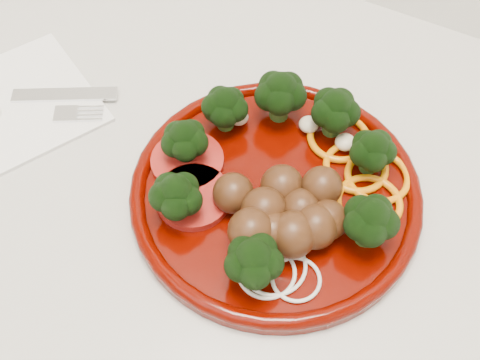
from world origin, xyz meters
The scene contains 3 objects.
counter centered at (0.00, 1.70, 0.45)m, with size 2.40×0.60×0.90m.
plate centered at (0.14, 1.71, 0.92)m, with size 0.26×0.26×0.06m.
napkin centered at (-0.14, 1.68, 0.90)m, with size 0.15×0.15×0.00m, color white.
Camera 1 is at (0.25, 1.44, 1.35)m, focal length 45.00 mm.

